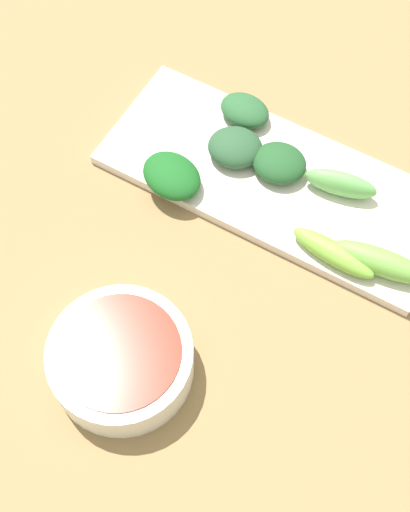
% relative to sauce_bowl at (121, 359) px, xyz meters
% --- Properties ---
extents(tabletop, '(2.10, 2.10, 0.02)m').
position_rel_sauce_bowl_xyz_m(tabletop, '(0.11, -0.03, -0.03)').
color(tabletop, olive).
rests_on(tabletop, ground).
extents(sauce_bowl, '(0.13, 0.13, 0.05)m').
position_rel_sauce_bowl_xyz_m(sauce_bowl, '(0.00, 0.00, 0.00)').
color(sauce_bowl, white).
rests_on(sauce_bowl, tabletop).
extents(serving_plate, '(0.15, 0.36, 0.01)m').
position_rel_sauce_bowl_xyz_m(serving_plate, '(0.25, -0.03, -0.02)').
color(serving_plate, silver).
rests_on(serving_plate, tabletop).
extents(broccoli_leafy_0, '(0.06, 0.06, 0.03)m').
position_rel_sauce_bowl_xyz_m(broccoli_leafy_0, '(0.26, -0.02, 0.00)').
color(broccoli_leafy_0, '#204E25').
rests_on(broccoli_leafy_0, serving_plate).
extents(broccoli_leafy_1, '(0.07, 0.08, 0.03)m').
position_rel_sauce_bowl_xyz_m(broccoli_leafy_1, '(0.19, 0.06, 0.00)').
color(broccoli_leafy_1, '#18591E').
rests_on(broccoli_leafy_1, serving_plate).
extents(broccoli_leafy_2, '(0.05, 0.06, 0.02)m').
position_rel_sauce_bowl_xyz_m(broccoli_leafy_2, '(0.31, 0.04, -0.00)').
color(broccoli_leafy_2, '#27572F').
rests_on(broccoli_leafy_2, serving_plate).
extents(broccoli_leafy_3, '(0.07, 0.07, 0.03)m').
position_rel_sauce_bowl_xyz_m(broccoli_leafy_3, '(0.26, 0.02, 0.00)').
color(broccoli_leafy_3, '#284E2F').
rests_on(broccoli_leafy_3, serving_plate).
extents(broccoli_stalk_4, '(0.03, 0.09, 0.02)m').
position_rel_sauce_bowl_xyz_m(broccoli_stalk_4, '(0.19, -0.12, -0.00)').
color(broccoli_stalk_4, '#79BB3E').
rests_on(broccoli_stalk_4, serving_plate).
extents(broccoli_stalk_5, '(0.04, 0.10, 0.03)m').
position_rel_sauce_bowl_xyz_m(broccoli_stalk_5, '(0.21, -0.16, 0.00)').
color(broccoli_stalk_5, '#6DAE44').
rests_on(broccoli_stalk_5, serving_plate).
extents(broccoli_stalk_6, '(0.04, 0.08, 0.03)m').
position_rel_sauce_bowl_xyz_m(broccoli_stalk_6, '(0.27, -0.09, 0.00)').
color(broccoli_stalk_6, '#64AC57').
rests_on(broccoli_stalk_6, serving_plate).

